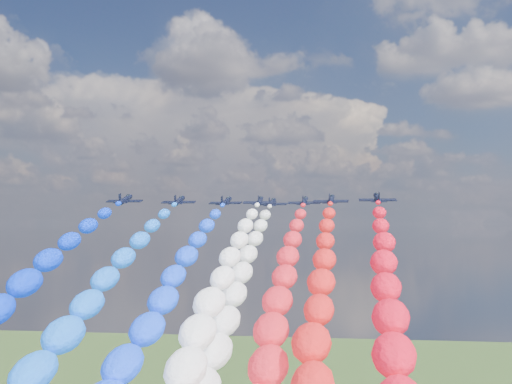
# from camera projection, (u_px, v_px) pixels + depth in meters

# --- Properties ---
(jet_0) EXTENTS (8.60, 11.60, 4.88)m
(jet_0) POSITION_uv_depth(u_px,v_px,m) (125.00, 200.00, 161.83)
(jet_0) COLOR black
(jet_1) EXTENTS (8.50, 11.53, 4.88)m
(jet_1) POSITION_uv_depth(u_px,v_px,m) (179.00, 201.00, 169.76)
(jet_1) COLOR black
(trail_1) EXTENTS (7.05, 123.17, 51.97)m
(trail_1) POSITION_uv_depth(u_px,v_px,m) (76.00, 339.00, 106.74)
(trail_1) COLOR blue
(jet_2) EXTENTS (9.03, 11.91, 4.88)m
(jet_2) POSITION_uv_depth(u_px,v_px,m) (226.00, 202.00, 175.80)
(jet_2) COLOR black
(trail_2) EXTENTS (7.05, 123.17, 51.97)m
(trail_2) POSITION_uv_depth(u_px,v_px,m) (154.00, 333.00, 112.78)
(trail_2) COLOR #113EF4
(jet_3) EXTENTS (8.95, 11.85, 4.88)m
(jet_3) POSITION_uv_depth(u_px,v_px,m) (260.00, 201.00, 172.48)
(jet_3) COLOR black
(trail_3) EXTENTS (7.05, 123.17, 51.97)m
(trail_3) POSITION_uv_depth(u_px,v_px,m) (205.00, 336.00, 109.46)
(trail_3) COLOR white
(jet_4) EXTENTS (8.67, 11.65, 4.88)m
(jet_4) POSITION_uv_depth(u_px,v_px,m) (272.00, 203.00, 185.46)
(jet_4) COLOR black
(trail_4) EXTENTS (7.05, 123.17, 51.97)m
(trail_4) POSITION_uv_depth(u_px,v_px,m) (229.00, 324.00, 122.44)
(trail_4) COLOR silver
(jet_5) EXTENTS (8.48, 11.52, 4.88)m
(jet_5) POSITION_uv_depth(u_px,v_px,m) (304.00, 201.00, 174.62)
(jet_5) COLOR black
(trail_5) EXTENTS (7.05, 123.17, 51.97)m
(trail_5) POSITION_uv_depth(u_px,v_px,m) (276.00, 334.00, 111.60)
(trail_5) COLOR red
(jet_6) EXTENTS (8.79, 11.74, 4.88)m
(jet_6) POSITION_uv_depth(u_px,v_px,m) (331.00, 200.00, 162.98)
(jet_6) COLOR black
(trail_6) EXTENTS (7.05, 123.17, 51.97)m
(trail_6) POSITION_uv_depth(u_px,v_px,m) (316.00, 347.00, 99.96)
(trail_6) COLOR red
(jet_7) EXTENTS (8.96, 11.86, 4.88)m
(jet_7) POSITION_uv_depth(u_px,v_px,m) (377.00, 198.00, 154.03)
(jet_7) COLOR black
(trail_7) EXTENTS (7.05, 123.17, 51.97)m
(trail_7) POSITION_uv_depth(u_px,v_px,m) (393.00, 359.00, 91.01)
(trail_7) COLOR red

